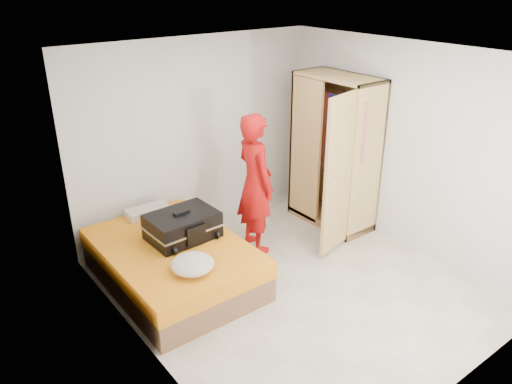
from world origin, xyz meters
TOP-DOWN VIEW (x-y plane):
  - room at (0.00, 0.00)m, footprint 4.00×4.02m
  - bed at (-1.05, 0.90)m, footprint 1.42×2.02m
  - wardrobe at (1.45, 0.85)m, footprint 1.16×1.31m
  - person at (0.19, 0.98)m, footprint 0.51×0.71m
  - suitcase at (-0.87, 0.96)m, footprint 0.80×0.61m
  - round_cushion at (-1.15, 0.28)m, footprint 0.44×0.44m
  - pillow at (-0.93, 1.75)m, footprint 0.54×0.29m

SIDE VIEW (x-z plane):
  - bed at x=-1.05m, z-range 0.00..0.50m
  - pillow at x=-0.93m, z-range 0.50..0.60m
  - round_cushion at x=-1.15m, z-range 0.50..0.67m
  - suitcase at x=-0.87m, z-range 0.48..0.82m
  - person at x=0.19m, z-range 0.00..1.80m
  - wardrobe at x=1.45m, z-range -0.05..2.05m
  - room at x=0.00m, z-range 0.00..2.60m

